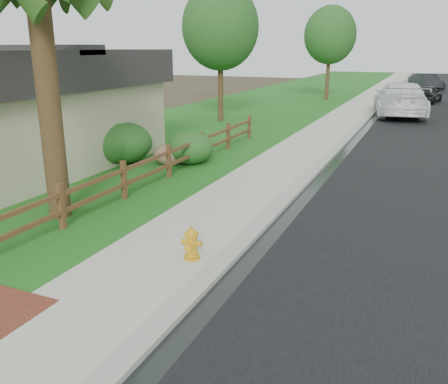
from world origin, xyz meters
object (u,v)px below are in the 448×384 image
at_px(ranch_fence, 148,168).
at_px(white_suv, 400,99).
at_px(dark_car_mid, 428,93).
at_px(fire_hydrant, 192,244).

distance_m(ranch_fence, white_suv, 19.99).
bearing_deg(ranch_fence, dark_car_mid, 75.73).
xyz_separation_m(fire_hydrant, white_suv, (2.16, 23.17, 0.61)).
bearing_deg(ranch_fence, white_suv, 73.73).
height_order(ranch_fence, white_suv, white_suv).
distance_m(ranch_fence, dark_car_mid, 28.51).
bearing_deg(dark_car_mid, white_suv, 91.53).
bearing_deg(fire_hydrant, white_suv, 84.67).
relative_size(fire_hydrant, dark_car_mid, 0.17).
relative_size(ranch_fence, dark_car_mid, 4.31).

